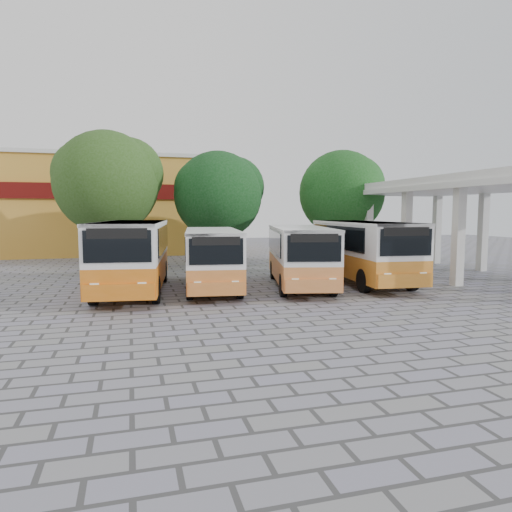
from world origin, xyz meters
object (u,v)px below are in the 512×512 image
object	(u,v)px
bus_centre_right	(300,252)
bus_far_right	(363,247)
bus_far_left	(133,251)
bus_centre_left	(212,255)

from	to	relation	value
bus_centre_right	bus_far_right	size ratio (longest dim) A/B	0.95
bus_centre_right	bus_far_left	bearing A→B (deg)	-171.82
bus_centre_left	bus_centre_right	world-z (taller)	bus_centre_right
bus_far_left	bus_far_right	distance (m)	11.26
bus_centre_right	bus_far_right	world-z (taller)	bus_far_right
bus_centre_left	bus_far_right	xyz separation A→B (m)	(7.72, -0.04, 0.19)
bus_centre_left	bus_far_right	distance (m)	7.72
bus_centre_right	bus_far_right	distance (m)	3.57
bus_centre_left	bus_far_left	bearing A→B (deg)	-175.89
bus_far_left	bus_centre_right	world-z (taller)	bus_far_left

